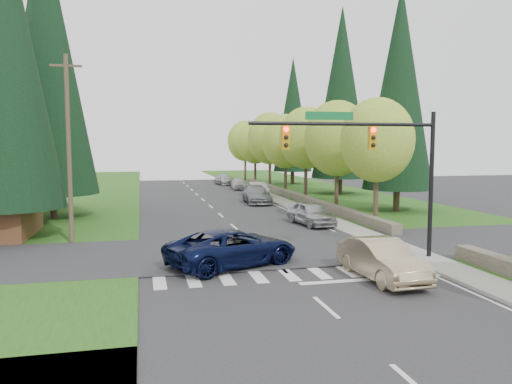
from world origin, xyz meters
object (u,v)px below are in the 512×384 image
object	(u,v)px
parked_car_a	(311,213)
parked_car_b	(257,195)
suv_navy	(233,247)
parked_car_e	(225,180)
parked_car_c	(259,190)
sedan_champagne	(382,259)
parked_car_d	(239,183)

from	to	relation	value
parked_car_a	parked_car_b	bearing A→B (deg)	85.34
suv_navy	parked_car_e	world-z (taller)	suv_navy
parked_car_a	parked_car_e	distance (m)	34.35
parked_car_b	parked_car_c	distance (m)	4.48
sedan_champagne	parked_car_b	xyz separation A→B (m)	(1.05, 26.20, -0.02)
parked_car_c	parked_car_d	distance (m)	10.06
parked_car_b	parked_car_c	size ratio (longest dim) A/B	1.14
suv_navy	parked_car_c	size ratio (longest dim) A/B	1.27
suv_navy	parked_car_c	distance (m)	28.12
sedan_champagne	parked_car_a	world-z (taller)	sedan_champagne
parked_car_a	parked_car_c	size ratio (longest dim) A/B	0.97
parked_car_b	parked_car_e	world-z (taller)	parked_car_b
parked_car_d	parked_car_e	world-z (taller)	parked_car_d
parked_car_a	parked_car_e	bearing A→B (deg)	82.32
parked_car_b	parked_car_e	xyz separation A→B (m)	(0.61, 21.55, -0.09)
parked_car_a	parked_car_e	size ratio (longest dim) A/B	0.96
parked_car_b	parked_car_c	xyz separation A→B (m)	(1.17, 4.32, -0.00)
parked_car_c	parked_car_d	world-z (taller)	parked_car_c
suv_navy	parked_car_b	world-z (taller)	suv_navy
parked_car_d	parked_car_e	xyz separation A→B (m)	(-0.56, 7.16, -0.04)
parked_car_b	parked_car_e	size ratio (longest dim) A/B	1.13
suv_navy	parked_car_c	bearing A→B (deg)	-39.25
sedan_champagne	parked_car_e	xyz separation A→B (m)	(1.66, 47.75, -0.11)
sedan_champagne	parked_car_c	xyz separation A→B (m)	(2.22, 30.53, -0.02)
parked_car_a	parked_car_d	size ratio (longest dim) A/B	1.07
parked_car_e	parked_car_a	bearing A→B (deg)	-96.65
parked_car_c	parked_car_e	distance (m)	17.23
sedan_champagne	parked_car_a	distance (m)	13.52
sedan_champagne	parked_car_e	world-z (taller)	sedan_champagne
suv_navy	parked_car_b	distance (m)	23.63
parked_car_c	parked_car_b	bearing A→B (deg)	-100.17
parked_car_b	parked_car_d	xyz separation A→B (m)	(1.17, 14.39, -0.05)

